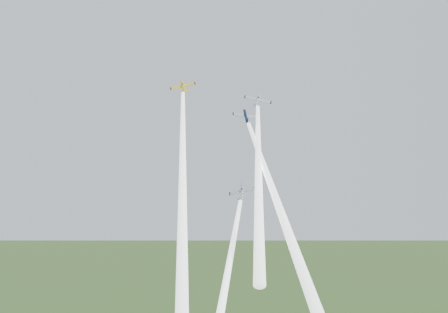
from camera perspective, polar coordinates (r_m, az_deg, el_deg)
plane_yellow at (r=146.67m, az=-4.19°, el=7.11°), size 8.46×6.65×6.71m
smoke_trail_yellow at (r=116.12m, az=-4.23°, el=-2.91°), size 13.33×52.06×49.31m
plane_navy at (r=140.89m, az=2.23°, el=4.11°), size 7.83×7.85×6.07m
smoke_trail_navy at (r=117.27m, az=5.55°, el=-4.98°), size 18.75×41.49×41.04m
plane_silver_right at (r=147.10m, az=3.44°, el=5.73°), size 8.03×6.69×7.30m
smoke_trail_silver_right at (r=122.08m, az=3.53°, el=-2.42°), size 5.81×43.01×40.20m
plane_silver_low at (r=134.86m, az=1.85°, el=-3.60°), size 7.22×5.93×6.44m
smoke_trail_silver_low at (r=112.58m, az=-0.35°, el=-15.51°), size 5.39×47.07×43.98m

